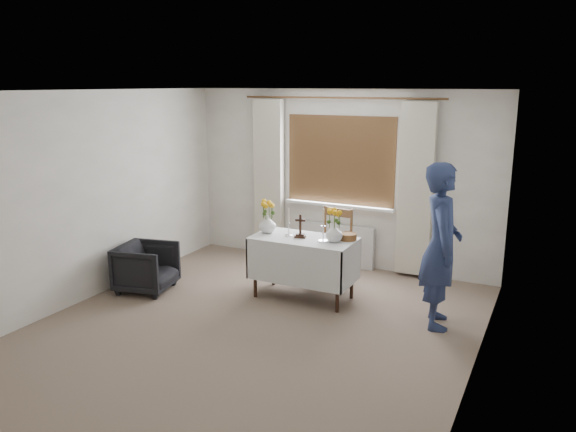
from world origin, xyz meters
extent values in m
plane|color=#86705C|center=(0.00, 0.00, 0.00)|extent=(5.00, 5.00, 0.00)
cube|color=silver|center=(0.10, 1.04, 0.38)|extent=(1.24, 0.64, 0.76)
imported|color=black|center=(-1.78, 0.38, 0.30)|extent=(0.79, 0.77, 0.61)
imported|color=navy|center=(1.73, 0.97, 0.89)|extent=(0.59, 0.74, 1.78)
cube|color=silver|center=(0.00, 2.42, 0.30)|extent=(1.10, 0.10, 0.60)
imported|color=silver|center=(-0.40, 1.06, 0.87)|extent=(0.28, 0.28, 0.22)
imported|color=silver|center=(0.49, 1.04, 0.87)|extent=(0.27, 0.27, 0.21)
cylinder|color=brown|center=(0.61, 1.19, 0.80)|extent=(0.25, 0.25, 0.08)
camera|label=1|loc=(2.81, -4.87, 2.57)|focal=35.00mm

